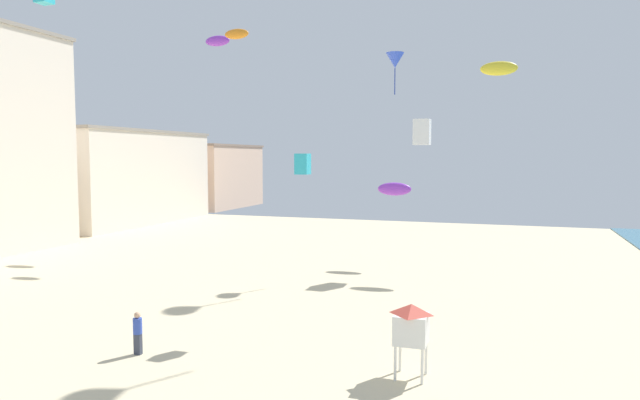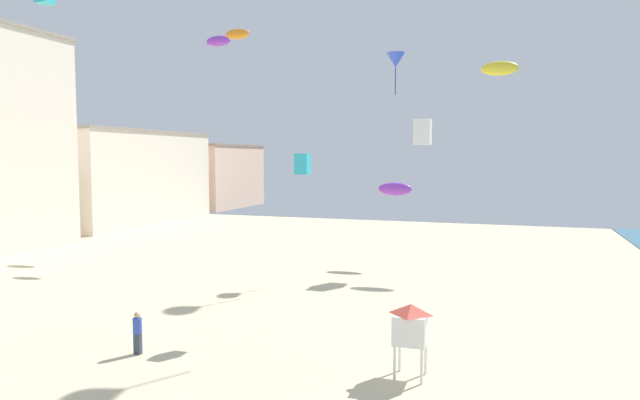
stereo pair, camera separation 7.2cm
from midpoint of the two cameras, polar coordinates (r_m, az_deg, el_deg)
boardwalk_hotel_mid at (r=69.59m, az=-20.98°, el=2.25°), size 15.21×21.94×10.48m
boardwalk_hotel_far at (r=86.70m, az=-12.10°, el=2.42°), size 14.43×15.86×9.30m
kite_flyer at (r=22.96m, az=-17.94°, el=-12.48°), size 0.34×0.34×1.64m
lifeguard_stand at (r=19.70m, az=9.29°, el=-12.37°), size 1.10×1.10×2.55m
kite_orange_parafoil at (r=45.55m, az=-8.34°, el=16.32°), size 2.01×0.56×0.78m
kite_blue_delta at (r=39.22m, az=7.73°, el=13.86°), size 1.23×1.23×2.79m
kite_cyan_box_2 at (r=24.84m, az=-1.69°, el=3.67°), size 0.58×0.58×0.92m
kite_yellow_parafoil at (r=41.63m, az=17.81°, el=12.60°), size 2.51×0.70×0.98m
kite_white_box at (r=37.94m, az=10.42°, el=6.81°), size 1.07×1.07×1.69m
kite_purple_parafoil at (r=39.38m, az=7.67°, el=1.11°), size 2.35×0.65×0.92m
kite_purple_parafoil_2 at (r=49.71m, az=-10.23°, el=15.59°), size 2.25×0.62×0.87m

